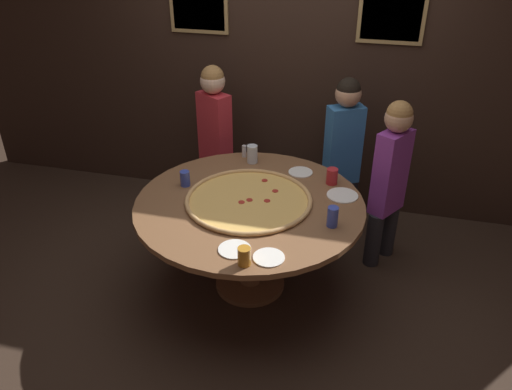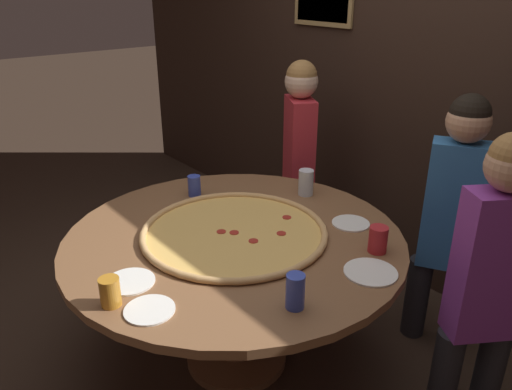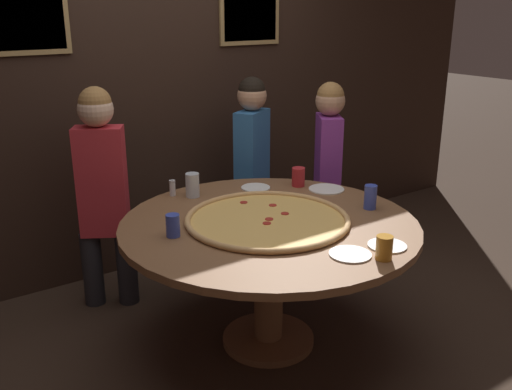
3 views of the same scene
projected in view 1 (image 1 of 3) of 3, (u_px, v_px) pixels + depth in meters
ground_plane at (250, 284)px, 3.82m from camera, size 24.00×24.00×0.00m
back_wall at (290, 66)px, 4.33m from camera, size 6.40×0.08×2.60m
dining_table at (250, 217)px, 3.51m from camera, size 1.59×1.59×0.74m
giant_pizza at (249, 199)px, 3.45m from camera, size 0.88×0.88×0.03m
drink_cup_near_right at (185, 179)px, 3.62m from camera, size 0.07×0.07×0.11m
drink_cup_far_left at (332, 176)px, 3.64m from camera, size 0.08×0.08×0.12m
drink_cup_far_right at (244, 256)px, 2.82m from camera, size 0.08×0.08×0.11m
drink_cup_beside_pizza at (333, 217)px, 3.15m from camera, size 0.07×0.07×0.14m
drink_cup_centre_back at (252, 154)px, 3.94m from camera, size 0.08×0.08×0.14m
white_plate_beside_cup at (235, 249)px, 2.97m from camera, size 0.20×0.20×0.01m
white_plate_right_side at (300, 172)px, 3.82m from camera, size 0.18×0.18×0.01m
white_plate_left_side at (269, 257)px, 2.90m from camera, size 0.19×0.19×0.01m
white_plate_near_front at (342, 195)px, 3.52m from camera, size 0.22×0.22×0.01m
condiment_shaker at (244, 151)px, 4.04m from camera, size 0.04×0.04×0.10m
diner_far_right at (343, 148)px, 4.12m from camera, size 0.36×0.28×1.37m
diner_far_left at (215, 134)px, 4.34m from camera, size 0.36×0.29×1.39m
diner_side_left at (390, 175)px, 3.73m from camera, size 0.28×0.35×1.35m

